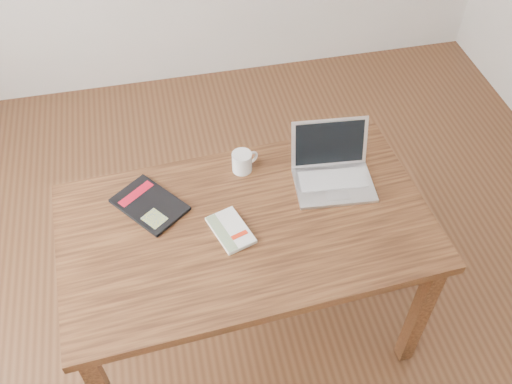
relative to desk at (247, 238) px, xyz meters
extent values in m
plane|color=#54321D|center=(0.00, -0.03, -0.66)|extent=(4.00, 4.00, 0.00)
cube|color=#502E18|center=(0.00, 0.00, 0.07)|extent=(1.43, 0.87, 0.04)
cube|color=#502E18|center=(0.65, -0.30, -0.31)|extent=(0.06, 0.06, 0.71)
cube|color=#502E18|center=(-0.65, 0.30, -0.31)|extent=(0.06, 0.06, 0.71)
cube|color=#502E18|center=(0.61, 0.37, -0.31)|extent=(0.06, 0.06, 0.71)
cube|color=silver|center=(-0.06, -0.02, 0.10)|extent=(0.17, 0.22, 0.01)
cube|color=white|center=(-0.06, -0.02, 0.10)|extent=(0.17, 0.21, 0.02)
cube|color=gray|center=(-0.10, -0.03, 0.11)|extent=(0.09, 0.19, 0.00)
cube|color=red|center=(-0.04, -0.06, 0.11)|extent=(0.07, 0.04, 0.00)
cube|color=black|center=(-0.34, 0.17, 0.10)|extent=(0.31, 0.32, 0.01)
cube|color=#B20C21|center=(-0.39, 0.23, 0.10)|extent=(0.14, 0.12, 0.00)
cube|color=#7F8F5C|center=(-0.33, 0.09, 0.10)|extent=(0.10, 0.11, 0.00)
cube|color=silver|center=(0.38, 0.11, 0.10)|extent=(0.32, 0.24, 0.01)
cube|color=silver|center=(0.38, 0.14, 0.10)|extent=(0.27, 0.13, 0.00)
cube|color=#BCBCC1|center=(0.37, 0.05, 0.10)|extent=(0.10, 0.05, 0.00)
cube|color=silver|center=(0.39, 0.25, 0.20)|extent=(0.31, 0.09, 0.20)
cube|color=black|center=(0.39, 0.24, 0.20)|extent=(0.28, 0.08, 0.17)
cylinder|color=white|center=(0.04, 0.28, 0.13)|extent=(0.08, 0.08, 0.09)
cylinder|color=black|center=(0.04, 0.28, 0.17)|extent=(0.07, 0.07, 0.01)
torus|color=white|center=(0.08, 0.30, 0.13)|extent=(0.06, 0.03, 0.06)
camera|label=1|loc=(-0.25, -1.31, 1.75)|focal=40.00mm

